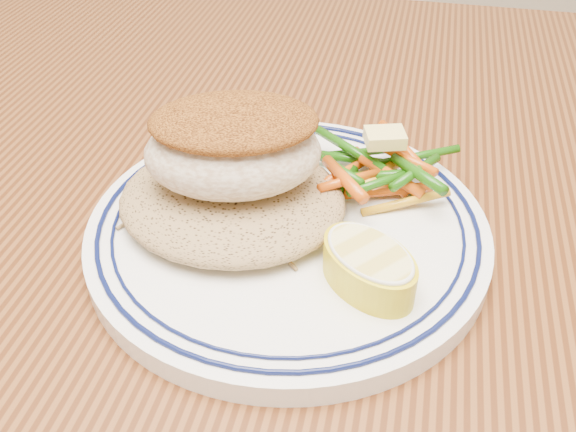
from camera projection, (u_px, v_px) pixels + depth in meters
The scene contains 7 objects.
dining_table at pixel (310, 338), 0.48m from camera, with size 1.50×0.90×0.75m.
plate at pixel (288, 229), 0.41m from camera, with size 0.25×0.25×0.02m.
rice_pilaf at pixel (232, 196), 0.40m from camera, with size 0.14×0.13×0.03m, color olive.
fish_fillet at pixel (233, 145), 0.39m from camera, with size 0.12×0.10×0.05m.
vegetable_pile at pixel (377, 172), 0.43m from camera, with size 0.11×0.11×0.03m.
butter_pat at pixel (385, 138), 0.42m from camera, with size 0.03×0.02×0.01m, color #FFEA7C.
lemon_wedge at pixel (369, 266), 0.35m from camera, with size 0.08×0.08×0.02m.
Camera 1 is at (0.05, -0.31, 1.02)m, focal length 40.00 mm.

